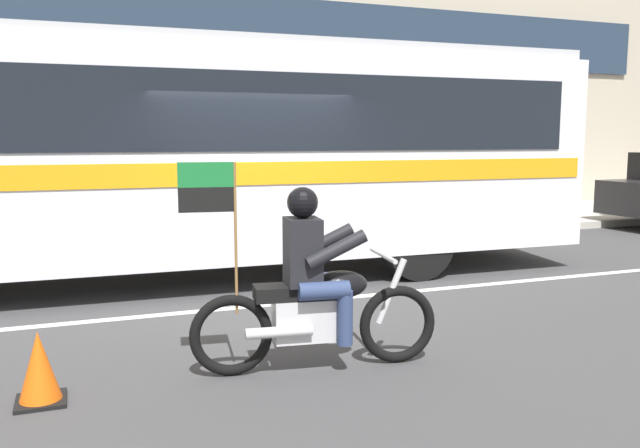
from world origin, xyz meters
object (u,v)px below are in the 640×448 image
object	(u,v)px
transit_bus	(164,144)
motorcycle_with_rider	(314,293)
fire_hydrant	(211,215)
traffic_cone	(39,370)

from	to	relation	value
transit_bus	motorcycle_with_rider	distance (m)	4.24
fire_hydrant	traffic_cone	xyz separation A→B (m)	(-2.69, -6.99, -0.26)
motorcycle_with_rider	traffic_cone	world-z (taller)	motorcycle_with_rider
transit_bus	fire_hydrant	distance (m)	3.54
motorcycle_with_rider	fire_hydrant	distance (m)	7.06
motorcycle_with_rider	fire_hydrant	world-z (taller)	motorcycle_with_rider
transit_bus	motorcycle_with_rider	world-z (taller)	transit_bus
fire_hydrant	traffic_cone	size ratio (longest dim) A/B	1.36
motorcycle_with_rider	fire_hydrant	xyz separation A→B (m)	(0.53, 7.04, -0.15)
traffic_cone	motorcycle_with_rider	bearing A→B (deg)	-1.19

